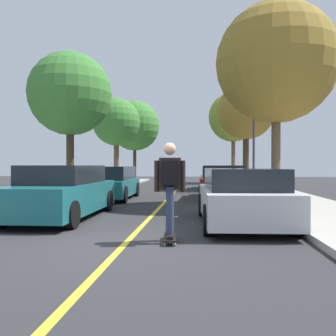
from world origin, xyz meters
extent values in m
plane|color=#2D2D30|center=(0.00, 0.00, 0.00)|extent=(80.00, 80.00, 0.00)
cube|color=gold|center=(0.00, 4.00, 0.00)|extent=(0.12, 39.20, 0.01)
cube|color=#196066|center=(-2.34, 3.21, 0.56)|extent=(1.79, 4.67, 0.75)
cube|color=black|center=(-2.34, 3.34, 1.18)|extent=(1.57, 2.76, 0.49)
cylinder|color=black|center=(-1.51, 1.58, 0.32)|extent=(0.22, 0.64, 0.64)
cylinder|color=black|center=(-3.16, 1.57, 0.32)|extent=(0.22, 0.64, 0.64)
cylinder|color=black|center=(-1.52, 4.85, 0.32)|extent=(0.22, 0.64, 0.64)
cylinder|color=black|center=(-3.18, 4.84, 0.32)|extent=(0.22, 0.64, 0.64)
cube|color=#196066|center=(-2.34, 8.81, 0.50)|extent=(1.79, 4.38, 0.64)
cube|color=black|center=(-2.34, 8.89, 1.10)|extent=(1.56, 2.87, 0.55)
cylinder|color=black|center=(-1.52, 7.34, 0.32)|extent=(0.23, 0.64, 0.64)
cylinder|color=black|center=(-3.12, 7.32, 0.32)|extent=(0.23, 0.64, 0.64)
cylinder|color=black|center=(-1.57, 10.30, 0.32)|extent=(0.23, 0.64, 0.64)
cylinder|color=black|center=(-3.16, 10.27, 0.32)|extent=(0.23, 0.64, 0.64)
cube|color=#B7B7BC|center=(2.34, 2.52, 0.53)|extent=(2.00, 4.36, 0.69)
cube|color=black|center=(2.35, 2.41, 1.11)|extent=(1.72, 2.92, 0.47)
cylinder|color=black|center=(1.43, 3.93, 0.32)|extent=(0.24, 0.65, 0.64)
cylinder|color=black|center=(3.16, 3.99, 0.32)|extent=(0.24, 0.65, 0.64)
cylinder|color=black|center=(1.53, 1.04, 0.32)|extent=(0.24, 0.65, 0.64)
cylinder|color=black|center=(3.26, 1.10, 0.32)|extent=(0.24, 0.65, 0.64)
cube|color=maroon|center=(2.34, 9.67, 0.54)|extent=(2.00, 4.35, 0.72)
cube|color=black|center=(2.34, 9.64, 1.16)|extent=(1.73, 2.91, 0.52)
cylinder|color=black|center=(1.50, 11.14, 0.32)|extent=(0.24, 0.65, 0.64)
cylinder|color=black|center=(3.26, 11.09, 0.32)|extent=(0.24, 0.65, 0.64)
cylinder|color=black|center=(1.42, 8.24, 0.32)|extent=(0.24, 0.65, 0.64)
cylinder|color=black|center=(3.18, 8.19, 0.32)|extent=(0.24, 0.65, 0.64)
cube|color=#196066|center=(2.34, 15.69, 0.48)|extent=(1.89, 4.51, 0.61)
cube|color=black|center=(2.34, 15.71, 1.07)|extent=(1.66, 2.73, 0.56)
cylinder|color=black|center=(1.46, 17.24, 0.32)|extent=(0.22, 0.64, 0.64)
cylinder|color=black|center=(3.23, 17.24, 0.32)|extent=(0.22, 0.64, 0.64)
cylinder|color=black|center=(1.46, 14.14, 0.32)|extent=(0.22, 0.64, 0.64)
cylinder|color=black|center=(3.22, 14.14, 0.32)|extent=(0.22, 0.64, 0.64)
cylinder|color=#3D2D1E|center=(-4.00, 8.42, 1.80)|extent=(0.31, 0.31, 3.32)
sphere|color=#3D7F33|center=(-4.00, 8.42, 4.39)|extent=(3.43, 3.43, 3.43)
cylinder|color=brown|center=(-4.00, 16.89, 1.78)|extent=(0.33, 0.33, 3.27)
sphere|color=#3D7F33|center=(-4.00, 16.89, 4.22)|extent=(3.06, 3.06, 3.06)
cylinder|color=#3D2D1E|center=(-4.00, 23.59, 1.94)|extent=(0.26, 0.26, 3.59)
sphere|color=#3D7F33|center=(-4.00, 23.59, 4.68)|extent=(4.10, 4.10, 4.10)
cylinder|color=brown|center=(4.00, 6.73, 2.05)|extent=(0.31, 0.31, 3.82)
sphere|color=olive|center=(4.00, 6.73, 5.00)|extent=(4.19, 4.19, 4.19)
cylinder|color=#3D2D1E|center=(4.00, 15.13, 1.78)|extent=(0.35, 0.35, 3.29)
sphere|color=olive|center=(4.00, 15.13, 4.56)|extent=(3.30, 3.30, 3.30)
cylinder|color=brown|center=(4.00, 23.16, 2.11)|extent=(0.30, 0.30, 3.94)
sphere|color=olive|center=(4.00, 23.16, 5.26)|extent=(3.92, 3.92, 3.92)
cylinder|color=#B2140F|center=(-3.84, 4.80, 0.42)|extent=(0.20, 0.20, 0.55)
sphere|color=#B2140F|center=(-3.84, 4.80, 0.75)|extent=(0.18, 0.18, 0.18)
cylinder|color=#38383D|center=(4.09, 12.67, 2.62)|extent=(0.12, 0.12, 4.96)
cube|color=#EAE5C6|center=(4.09, 12.67, 5.22)|extent=(0.36, 0.24, 0.20)
cube|color=black|center=(0.80, 0.38, 0.09)|extent=(0.29, 0.86, 0.02)
cylinder|color=beige|center=(0.67, 0.71, 0.03)|extent=(0.03, 0.06, 0.06)
cylinder|color=beige|center=(0.86, 0.73, 0.03)|extent=(0.03, 0.06, 0.06)
cylinder|color=beige|center=(0.73, 0.04, 0.03)|extent=(0.03, 0.06, 0.06)
cylinder|color=beige|center=(0.92, 0.05, 0.03)|extent=(0.03, 0.06, 0.06)
cube|color=#99999E|center=(0.77, 0.72, 0.07)|extent=(0.10, 0.05, 0.02)
cube|color=#99999E|center=(0.83, 0.05, 0.07)|extent=(0.10, 0.05, 0.02)
cube|color=black|center=(0.78, 0.60, 0.13)|extent=(0.12, 0.27, 0.06)
cube|color=black|center=(0.81, 0.16, 0.13)|extent=(0.12, 0.27, 0.06)
cylinder|color=#283351|center=(0.78, 0.50, 0.60)|extent=(0.16, 0.16, 0.87)
cylinder|color=#283351|center=(0.81, 0.26, 0.60)|extent=(0.16, 0.16, 0.87)
cube|color=black|center=(0.80, 0.38, 1.27)|extent=(0.42, 0.25, 0.59)
sphere|color=tan|center=(0.80, 0.38, 1.73)|extent=(0.23, 0.23, 0.23)
cylinder|color=black|center=(0.55, 0.36, 1.22)|extent=(0.10, 0.10, 0.58)
cylinder|color=black|center=(1.04, 0.41, 1.22)|extent=(0.10, 0.10, 0.58)
cube|color=black|center=(0.81, 0.18, 1.29)|extent=(0.31, 0.21, 0.44)
camera|label=1|loc=(1.35, -6.41, 1.43)|focal=39.39mm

